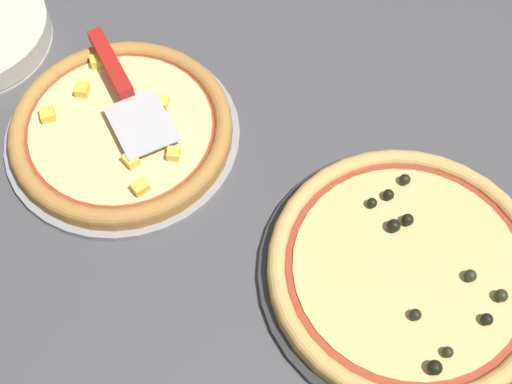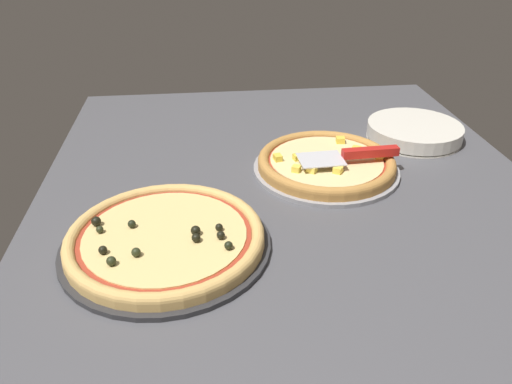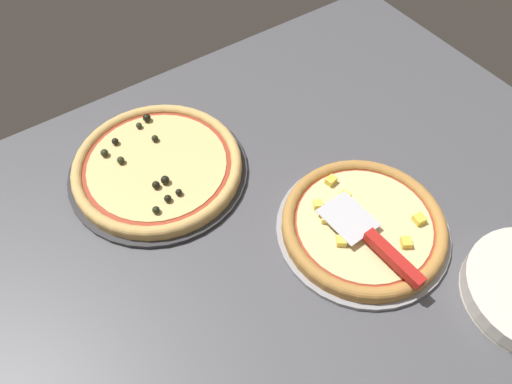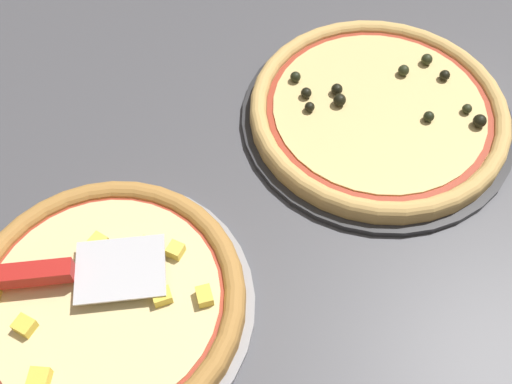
# 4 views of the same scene
# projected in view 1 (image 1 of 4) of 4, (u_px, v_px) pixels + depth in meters

# --- Properties ---
(ground_plane) EXTENTS (1.32, 1.13, 0.04)m
(ground_plane) POSITION_uv_depth(u_px,v_px,m) (185.00, 180.00, 1.04)
(ground_plane) COLOR #4C4C51
(pizza_pan_front) EXTENTS (0.35, 0.35, 0.01)m
(pizza_pan_front) POSITION_uv_depth(u_px,v_px,m) (123.00, 136.00, 1.05)
(pizza_pan_front) COLOR #939399
(pizza_pan_front) RESTS_ON ground_plane
(pizza_front) EXTENTS (0.33, 0.33, 0.03)m
(pizza_front) POSITION_uv_depth(u_px,v_px,m) (121.00, 128.00, 1.04)
(pizza_front) COLOR #B77F3D
(pizza_front) RESTS_ON pizza_pan_front
(pizza_pan_back) EXTENTS (0.39, 0.39, 0.01)m
(pizza_pan_back) POSITION_uv_depth(u_px,v_px,m) (405.00, 275.00, 0.94)
(pizza_pan_back) COLOR #2D2D30
(pizza_pan_back) RESTS_ON ground_plane
(pizza_back) EXTENTS (0.37, 0.37, 0.04)m
(pizza_back) POSITION_uv_depth(u_px,v_px,m) (408.00, 269.00, 0.92)
(pizza_back) COLOR #DBAD60
(pizza_back) RESTS_ON pizza_pan_back
(serving_spatula) EXTENTS (0.08, 0.24, 0.02)m
(serving_spatula) POSITION_uv_depth(u_px,v_px,m) (118.00, 78.00, 1.05)
(serving_spatula) COLOR silver
(serving_spatula) RESTS_ON pizza_front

